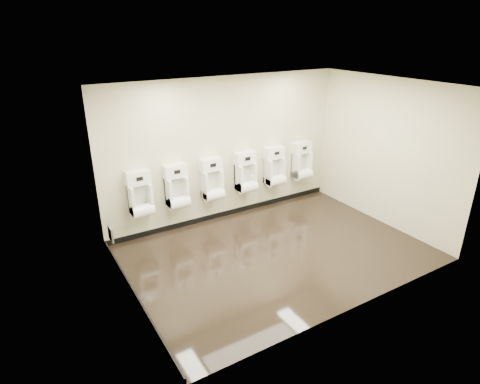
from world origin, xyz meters
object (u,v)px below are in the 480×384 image
object	(u,v)px
urinal_0	(141,197)
urinal_3	(246,175)
urinal_5	(302,164)
access_panel	(111,234)
urinal_1	(177,190)
urinal_2	(212,182)
urinal_4	(275,169)

from	to	relation	value
urinal_0	urinal_3	xyz separation A→B (m)	(2.18, 0.00, 0.00)
urinal_3	urinal_5	distance (m)	1.44
access_panel	urinal_1	distance (m)	1.46
urinal_2	urinal_4	world-z (taller)	same
access_panel	urinal_0	size ratio (longest dim) A/B	0.31
urinal_1	urinal_5	world-z (taller)	same
urinal_2	urinal_5	size ratio (longest dim) A/B	1.00
urinal_1	urinal_3	world-z (taller)	same
urinal_1	urinal_3	distance (m)	1.49
access_panel	urinal_5	xyz separation A→B (m)	(4.28, 0.41, 0.35)
urinal_3	access_panel	bearing A→B (deg)	-171.87
access_panel	urinal_1	size ratio (longest dim) A/B	0.31
urinal_3	urinal_5	bearing A→B (deg)	0.00
urinal_4	urinal_5	size ratio (longest dim) A/B	1.00
urinal_0	urinal_2	bearing A→B (deg)	0.00
urinal_0	urinal_1	world-z (taller)	same
urinal_0	urinal_1	bearing A→B (deg)	0.00
urinal_0	urinal_4	size ratio (longest dim) A/B	1.00
urinal_3	urinal_0	bearing A→B (deg)	180.00
urinal_0	urinal_3	distance (m)	2.18
urinal_2	urinal_5	world-z (taller)	same
urinal_0	urinal_2	distance (m)	1.41
access_panel	urinal_3	bearing A→B (deg)	8.13
urinal_0	urinal_4	xyz separation A→B (m)	(2.88, 0.00, 0.00)
urinal_2	urinal_4	distance (m)	1.47
urinal_1	urinal_5	bearing A→B (deg)	0.00
access_panel	urinal_2	distance (m)	2.15
urinal_0	urinal_2	size ratio (longest dim) A/B	1.00
urinal_5	urinal_0	bearing A→B (deg)	180.00
urinal_0	urinal_1	xyz separation A→B (m)	(0.69, 0.00, 0.00)
urinal_1	urinal_2	distance (m)	0.72
urinal_1	urinal_4	bearing A→B (deg)	0.00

